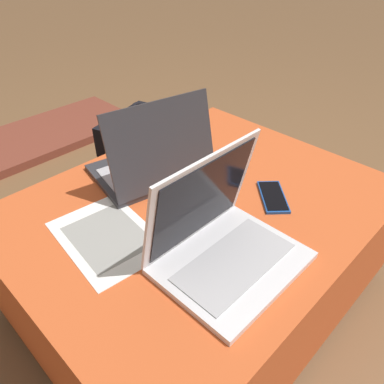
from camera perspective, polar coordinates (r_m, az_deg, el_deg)
name	(u,v)px	position (r m, az deg, el deg)	size (l,w,h in m)	color
ground_plane	(198,293)	(1.35, 0.97, -15.07)	(14.00, 14.00, 0.00)	brown
ottoman	(199,251)	(1.20, 1.06, -8.99)	(1.04, 0.83, 0.40)	maroon
laptop_near	(222,241)	(0.87, 4.54, -7.45)	(0.32, 0.26, 0.27)	silver
laptop_far	(154,161)	(1.15, -5.87, 4.69)	(0.37, 0.32, 0.26)	#333338
cell_phone	(273,197)	(1.10, 12.24, -0.70)	(0.15, 0.15, 0.01)	#1E4C9E
backpack	(138,163)	(1.65, -8.17, 4.44)	(0.35, 0.32, 0.48)	black
paper_sheet	(108,236)	(0.98, -12.74, -6.59)	(0.24, 0.32, 0.00)	white
fireplace_hearth	(14,146)	(2.34, -25.47, 6.38)	(1.40, 0.50, 0.04)	brown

